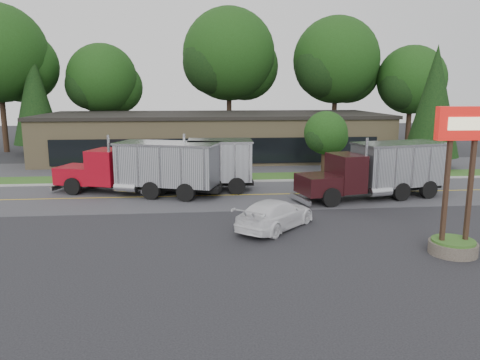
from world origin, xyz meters
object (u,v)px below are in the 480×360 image
object	(u,v)px
dump_truck_maroon	(381,169)
dump_truck_blue	(205,164)
dump_truck_red	(146,167)
bilo_sign	(457,206)
rally_car	(275,214)

from	to	relation	value
dump_truck_maroon	dump_truck_blue	bearing A→B (deg)	-28.26
dump_truck_red	dump_truck_blue	size ratio (longest dim) A/B	1.53
bilo_sign	dump_truck_maroon	world-z (taller)	bilo_sign
dump_truck_blue	rally_car	xyz separation A→B (m)	(3.16, -8.72, -1.09)
dump_truck_red	bilo_sign	bearing A→B (deg)	157.02
dump_truck_maroon	rally_car	size ratio (longest dim) A/B	1.99
dump_truck_blue	bilo_sign	bearing A→B (deg)	128.83
dump_truck_maroon	rally_car	bearing A→B (deg)	24.71
rally_car	dump_truck_maroon	bearing A→B (deg)	-100.54
dump_truck_red	dump_truck_maroon	world-z (taller)	same
dump_truck_red	dump_truck_maroon	bearing A→B (deg)	-169.41
bilo_sign	dump_truck_maroon	size ratio (longest dim) A/B	0.61
dump_truck_blue	rally_car	distance (m)	9.33
bilo_sign	dump_truck_red	bearing A→B (deg)	138.00
bilo_sign	dump_truck_red	size ratio (longest dim) A/B	0.55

